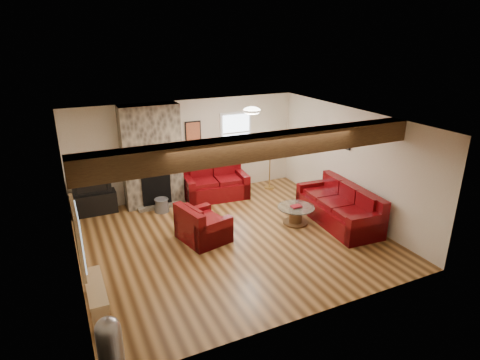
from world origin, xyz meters
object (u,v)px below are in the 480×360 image
Objects in this scene: armchair_red at (203,222)px; television at (91,183)px; loveseat at (215,182)px; floor_lamp at (270,141)px; sofa_three at (338,205)px; coffee_table at (296,215)px; tv_cabinet at (94,203)px.

television is (-1.90, 2.32, 0.38)m from armchair_red.
floor_lamp is (1.60, -0.02, 0.91)m from loveseat.
sofa_three is 0.98m from coffee_table.
loveseat is at bearing -138.53° from sofa_three.
coffee_table is (-0.89, 0.36, -0.23)m from sofa_three.
armchair_red is at bearing -143.32° from floor_lamp.
loveseat is (-1.94, 2.56, -0.00)m from sofa_three.
sofa_three is 3.21m from loveseat.
tv_cabinet is at bearing -115.83° from sofa_three.
floor_lamp reaches higher than tv_cabinet.
loveseat reaches higher than tv_cabinet.
coffee_table is (1.06, -2.20, -0.22)m from loveseat.
armchair_red is at bearing -95.86° from sofa_three.
tv_cabinet is 1.20× the size of television.
sofa_three is 2.72m from floor_lamp.
loveseat is 1.84m from floor_lamp.
coffee_table is 0.80× the size of tv_cabinet.
armchair_red is (-3.03, 0.54, -0.04)m from sofa_three.
floor_lamp is at bearing -3.96° from tv_cabinet.
sofa_three is 1.38× the size of loveseat.
coffee_table is 0.53× the size of floor_lamp.
armchair_red is 2.16m from coffee_table.
armchair_red is 3.02m from television.
sofa_three reaches higher than tv_cabinet.
armchair_red is at bearing -50.59° from television.
tv_cabinet is at bearing 179.72° from loveseat.
television reaches higher than armchair_red.
loveseat is at bearing -5.73° from tv_cabinet.
sofa_three is 2.31× the size of armchair_red.
armchair_red is at bearing 175.10° from coffee_table.
sofa_three reaches higher than loveseat.
floor_lamp reaches higher than armchair_red.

